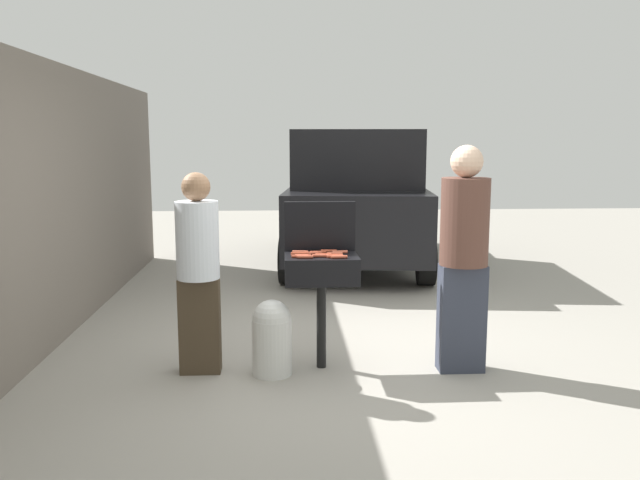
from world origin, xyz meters
The scene contains 23 objects.
ground_plane centered at (0.00, 0.00, 0.00)m, with size 24.00×24.00×0.00m, color #9E998E.
house_wall_side centered at (-2.61, 1.00, 1.30)m, with size 0.24×8.00×2.60m, color slate.
bbq_grill centered at (-0.10, -0.20, 0.81)m, with size 0.60×0.44×0.95m.
grill_lid_open centered at (-0.10, 0.02, 1.16)m, with size 0.60×0.05×0.42m, color black.
hot_dog_0 centered at (-0.03, -0.07, 0.96)m, with size 0.03×0.03×0.13m, color #AD4228.
hot_dog_1 centered at (0.03, -0.35, 0.96)m, with size 0.03×0.03×0.13m, color #B74C33.
hot_dog_2 centered at (0.00, -0.32, 0.96)m, with size 0.03×0.03×0.13m, color #B74C33.
hot_dog_3 centered at (-0.09, -0.24, 0.96)m, with size 0.03×0.03×0.13m, color #AD4228.
hot_dog_4 centered at (0.01, -0.19, 0.96)m, with size 0.03×0.03×0.13m, color #C6593D.
hot_dog_5 centered at (0.05, -0.12, 0.96)m, with size 0.03×0.03×0.13m, color #C6593D.
hot_dog_6 centered at (-0.24, -0.33, 0.96)m, with size 0.03×0.03×0.13m, color #B74C33.
hot_dog_7 centered at (-0.12, -0.29, 0.96)m, with size 0.03×0.03×0.13m, color #B74C33.
hot_dog_8 centered at (0.00, -0.28, 0.96)m, with size 0.03×0.03×0.13m, color #AD4228.
hot_dog_9 centered at (-0.25, -0.27, 0.96)m, with size 0.03×0.03×0.13m, color #B74C33.
hot_dog_10 centered at (-0.27, -0.10, 0.96)m, with size 0.03×0.03×0.13m, color #C6593D.
hot_dog_11 centered at (-0.29, -0.18, 0.96)m, with size 0.03×0.03×0.13m, color #AD4228.
hot_dog_12 centered at (-0.13, -0.12, 0.96)m, with size 0.03×0.03×0.13m, color #AD4228.
hot_dog_13 centered at (-0.16, -0.16, 0.96)m, with size 0.03×0.03×0.13m, color #B74C33.
hot_dog_14 centered at (-0.28, -0.30, 0.96)m, with size 0.03×0.03×0.13m, color #B74C33.
propane_tank centered at (-0.51, -0.34, 0.32)m, with size 0.32×0.32×0.62m.
person_left centered at (-1.10, -0.26, 0.89)m, with size 0.34×0.34×1.63m.
person_right centered at (1.04, -0.34, 1.00)m, with size 0.39×0.39×1.84m.
parked_minivan centered at (0.70, 4.38, 1.03)m, with size 2.39×4.57×2.02m.
Camera 1 is at (-0.42, -5.38, 1.88)m, focal length 36.29 mm.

